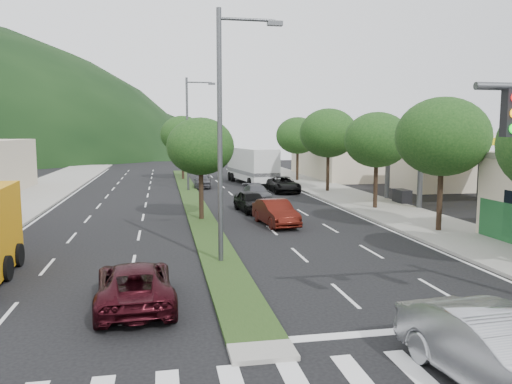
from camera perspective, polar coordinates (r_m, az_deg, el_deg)
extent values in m
plane|color=black|center=(12.97, 0.28, -17.17)|extent=(160.00, 160.00, 0.00)
cube|color=gray|center=(39.83, 11.16, -0.77)|extent=(5.00, 90.00, 0.15)
cube|color=gray|center=(38.52, -26.78, -1.64)|extent=(6.00, 90.00, 0.15)
cube|color=#1E3312|center=(40.03, -7.36, -0.68)|extent=(1.60, 56.00, 0.12)
cube|color=black|center=(12.58, 27.09, 8.02)|extent=(0.35, 0.25, 1.05)
cube|color=silver|center=(39.78, 21.73, 5.98)|extent=(12.00, 8.00, 0.50)
cube|color=yellow|center=(39.79, 21.71, 5.48)|extent=(12.20, 8.20, 0.50)
cylinder|color=#47494C|center=(35.72, 18.26, 1.74)|extent=(0.36, 0.36, 4.60)
cylinder|color=#47494C|center=(40.15, 14.82, 2.39)|extent=(0.36, 0.36, 4.60)
cylinder|color=#47494C|center=(44.18, 24.23, 2.40)|extent=(0.36, 0.36, 4.60)
cube|color=black|center=(38.09, 16.35, -0.54)|extent=(0.80, 1.60, 1.10)
cube|color=black|center=(42.32, 26.05, -0.25)|extent=(0.80, 1.60, 1.10)
cube|color=beige|center=(59.79, 10.69, 4.19)|extent=(10.00, 16.00, 5.20)
cylinder|color=black|center=(27.78, 20.27, -0.23)|extent=(0.28, 0.28, 3.81)
ellipsoid|color=black|center=(27.60, 20.53, 5.95)|extent=(4.80, 4.80, 4.08)
cylinder|color=black|center=(34.85, 13.52, 1.18)|extent=(0.28, 0.28, 3.58)
ellipsoid|color=black|center=(34.70, 13.65, 5.82)|extent=(4.40, 4.40, 3.74)
cylinder|color=black|center=(44.12, 8.21, 2.68)|extent=(0.28, 0.28, 3.92)
ellipsoid|color=black|center=(44.00, 8.28, 6.69)|extent=(5.00, 5.00, 4.25)
cylinder|color=black|center=(53.66, 4.75, 3.35)|extent=(0.28, 0.28, 3.70)
ellipsoid|color=black|center=(53.56, 4.78, 6.45)|extent=(4.60, 4.60, 3.91)
cylinder|color=black|center=(29.92, -6.29, 0.15)|extent=(0.28, 0.28, 3.36)
ellipsoid|color=black|center=(29.72, -6.36, 5.21)|extent=(4.00, 4.00, 3.40)
cylinder|color=black|center=(55.77, -8.36, 3.46)|extent=(0.28, 0.28, 3.81)
ellipsoid|color=black|center=(55.67, -8.42, 6.53)|extent=(4.80, 4.80, 4.08)
cylinder|color=#47494C|center=(19.76, -4.15, 6.03)|extent=(0.20, 0.20, 10.00)
cylinder|color=#47494C|center=(20.37, -1.02, 19.10)|extent=(2.20, 0.12, 0.12)
cube|color=#47494C|center=(20.56, 2.18, 18.70)|extent=(0.60, 0.25, 0.18)
cylinder|color=#47494C|center=(44.68, -7.84, 6.45)|extent=(0.20, 0.20, 10.00)
cylinder|color=#47494C|center=(44.96, -6.51, 12.34)|extent=(2.20, 0.12, 0.12)
cube|color=#47494C|center=(45.05, -5.08, 12.22)|extent=(0.60, 0.25, 0.18)
imported|color=gray|center=(11.77, 25.83, -16.18)|extent=(2.26, 5.09, 1.62)
imported|color=black|center=(15.90, -13.69, -10.18)|extent=(2.55, 4.99, 1.35)
imported|color=black|center=(33.18, -0.53, -1.07)|extent=(2.15, 4.28, 1.40)
imported|color=#49494E|center=(38.30, 0.08, -0.12)|extent=(1.83, 4.29, 1.23)
imported|color=#45110B|center=(28.43, 2.26, -2.36)|extent=(2.03, 4.52, 1.44)
imported|color=black|center=(43.86, 3.18, 0.85)|extent=(2.32, 4.95, 1.37)
imported|color=#49494E|center=(47.72, -6.12, 1.28)|extent=(1.93, 4.01, 1.32)
cylinder|color=black|center=(20.05, -26.68, -7.81)|extent=(0.37, 0.93, 0.91)
cylinder|color=black|center=(21.96, -25.59, -6.51)|extent=(0.37, 0.93, 0.91)
cube|color=silver|center=(51.15, -0.46, 3.26)|extent=(3.84, 9.75, 3.16)
cube|color=slate|center=(51.20, -0.46, 2.38)|extent=(3.90, 9.76, 0.37)
cylinder|color=black|center=(54.53, -2.99, 1.81)|extent=(0.49, 0.99, 0.95)
cylinder|color=black|center=(55.27, -0.35, 1.89)|extent=(0.49, 0.99, 0.95)
cylinder|color=black|center=(53.43, -2.67, 1.71)|extent=(0.49, 0.99, 0.95)
cylinder|color=black|center=(54.19, 0.02, 1.79)|extent=(0.49, 0.99, 0.95)
cylinder|color=black|center=(47.63, -0.72, 1.08)|extent=(0.49, 0.99, 0.95)
cylinder|color=black|center=(48.48, 2.25, 1.18)|extent=(0.49, 0.99, 0.95)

